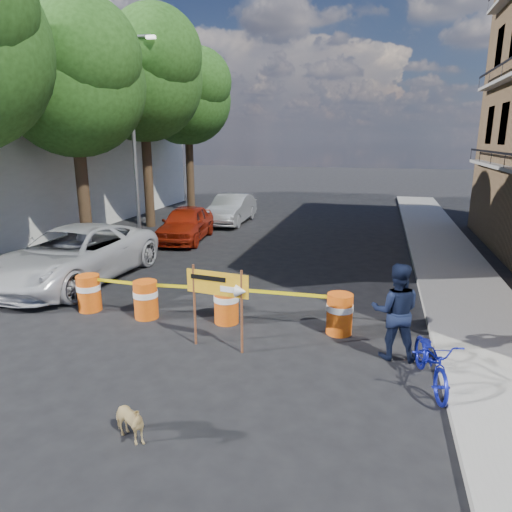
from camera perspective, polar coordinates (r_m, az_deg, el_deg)
The scene contains 18 objects.
ground at distance 9.46m, azimuth -10.14°, elevation -11.69°, with size 120.00×120.00×0.00m, color black.
sidewalk_east at distance 14.44m, azimuth 24.21°, elevation -3.14°, with size 2.40×40.00×0.15m, color gray.
white_building at distance 24.34m, azimuth -28.93°, elevation 10.08°, with size 8.00×22.00×6.00m, color silver.
tree_mid_a at distance 18.10m, azimuth -21.75°, elevation 19.48°, with size 5.25×5.00×8.68m.
tree_mid_b at distance 22.40m, azimuth -13.86°, elevation 20.74°, with size 5.67×5.40×9.62m.
tree_far at distance 26.85m, azimuth -8.44°, elevation 18.83°, with size 5.04×4.80×8.84m.
streetlamp at distance 19.68m, azimuth -14.92°, elevation 14.75°, with size 1.25×0.18×8.00m.
barrel_far_left at distance 11.97m, azimuth -20.16°, elevation -4.26°, with size 0.58×0.58×0.90m.
barrel_mid_left at distance 11.10m, azimuth -13.61°, elevation -5.21°, with size 0.58×0.58×0.90m.
barrel_mid_right at distance 10.53m, azimuth -3.72°, elevation -5.91°, with size 0.58×0.58×0.90m.
barrel_far_right at distance 10.11m, azimuth 10.40°, elevation -7.02°, with size 0.58×0.58×0.90m.
detour_sign at distance 8.94m, azimuth -3.96°, elevation -4.40°, with size 1.33×0.32×1.72m.
pedestrian at distance 9.13m, azimuth 17.05°, elevation -6.63°, with size 0.92×0.72×1.90m, color black.
bicycle at distance 8.34m, azimuth 21.37°, elevation -9.30°, with size 0.64×0.96×1.83m, color #121997.
dog at distance 7.01m, azimuth -15.76°, elevation -19.35°, with size 0.32×0.71×0.60m, color #D5B97A.
suv_white at distance 14.44m, azimuth -21.78°, elevation 0.12°, with size 2.68×5.81×1.61m, color silver.
sedan_red at distance 19.11m, azimuth -8.77°, elevation 4.03°, with size 1.68×4.18×1.42m, color maroon.
sedan_silver at distance 22.84m, azimuth -3.06°, elevation 5.90°, with size 1.51×4.34×1.43m, color #A4A7AC.
Camera 1 is at (3.74, -7.64, 4.15)m, focal length 32.00 mm.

